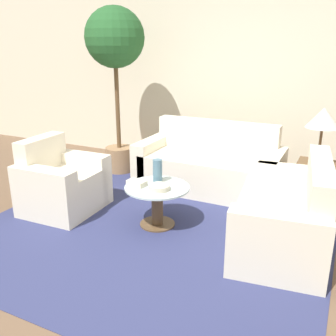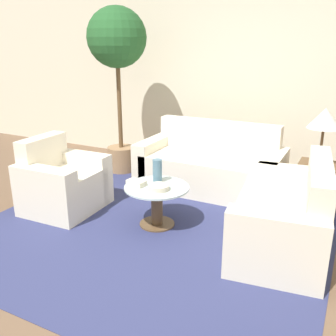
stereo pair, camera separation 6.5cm
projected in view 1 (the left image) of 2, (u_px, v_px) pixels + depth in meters
The scene contains 13 objects.
ground_plane at pixel (121, 256), 3.33m from camera, with size 14.00×14.00×0.00m, color brown.
wall_back at pixel (228, 80), 5.41m from camera, with size 10.00×0.06×2.60m.
rug at pixel (157, 224), 3.90m from camera, with size 3.40×3.32×0.01m.
sofa_main at pixel (210, 167), 4.81m from camera, with size 1.81×0.80×0.85m.
armchair at pixel (60, 185), 4.20m from camera, with size 0.77×0.85×0.82m.
loveseat at pixel (289, 217), 3.42m from camera, with size 0.94×1.52×0.83m.
coffee_table at pixel (157, 200), 3.81m from camera, with size 0.66×0.66×0.43m.
side_table at pixel (315, 185), 4.27m from camera, with size 0.42×0.42×0.53m.
table_lamp at pixel (323, 119), 4.03m from camera, with size 0.36×0.36×0.62m.
potted_plant at pixel (115, 51), 5.04m from camera, with size 0.81×0.81×2.28m.
vase at pixel (158, 171), 3.85m from camera, with size 0.10×0.10×0.24m.
bowl at pixel (159, 187), 3.67m from camera, with size 0.21×0.21×0.05m.
book_stack at pixel (137, 183), 3.78m from camera, with size 0.21×0.14×0.05m.
Camera 1 is at (1.66, -2.44, 1.79)m, focal length 40.00 mm.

